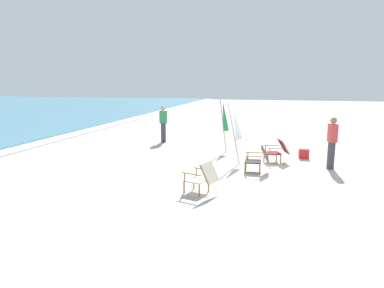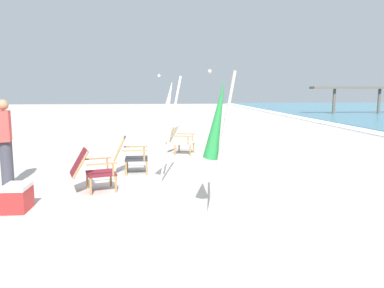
% 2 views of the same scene
% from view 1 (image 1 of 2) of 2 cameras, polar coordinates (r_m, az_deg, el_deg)
% --- Properties ---
extents(ground_plane, '(80.00, 80.00, 0.00)m').
position_cam_1_polar(ground_plane, '(11.12, 9.52, -3.84)').
color(ground_plane, '#B2AAA0').
extents(surf_band, '(80.00, 1.10, 0.06)m').
position_cam_1_polar(surf_band, '(15.05, -28.82, -1.15)').
color(surf_band, white).
rests_on(surf_band, ground).
extents(beach_chair_back_right, '(0.76, 0.88, 0.79)m').
position_cam_1_polar(beach_chair_back_right, '(8.36, 1.73, -5.47)').
color(beach_chair_back_right, beige).
rests_on(beach_chair_back_right, ground).
extents(beach_chair_far_center, '(0.61, 0.74, 0.80)m').
position_cam_1_polar(beach_chair_far_center, '(10.50, 11.00, -2.35)').
color(beach_chair_far_center, '#28282D').
rests_on(beach_chair_far_center, ground).
extents(beach_chair_front_left, '(0.78, 0.90, 0.78)m').
position_cam_1_polar(beach_chair_front_left, '(11.89, 14.05, -1.00)').
color(beach_chair_front_left, maroon).
rests_on(beach_chair_front_left, ground).
extents(umbrella_furled_green, '(0.45, 0.48, 2.09)m').
position_cam_1_polar(umbrella_furled_green, '(13.29, 5.42, 4.58)').
color(umbrella_furled_green, '#B7B2A8').
rests_on(umbrella_furled_green, ground).
extents(umbrella_furled_white, '(0.26, 0.53, 2.09)m').
position_cam_1_polar(umbrella_furled_white, '(11.29, 7.33, 3.50)').
color(umbrella_furled_white, '#B7B2A8').
rests_on(umbrella_furled_white, ground).
extents(person_near_chairs, '(0.38, 0.27, 1.63)m').
position_cam_1_polar(person_near_chairs, '(11.46, 22.29, 0.22)').
color(person_near_chairs, '#383842').
rests_on(person_near_chairs, ground).
extents(person_by_waterline, '(0.31, 0.39, 1.63)m').
position_cam_1_polar(person_by_waterline, '(15.36, -4.81, 3.39)').
color(person_by_waterline, '#383842').
rests_on(person_by_waterline, ground).
extents(cooler_box, '(0.49, 0.35, 0.40)m').
position_cam_1_polar(cooler_box, '(12.93, 18.13, -1.30)').
color(cooler_box, red).
rests_on(cooler_box, ground).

